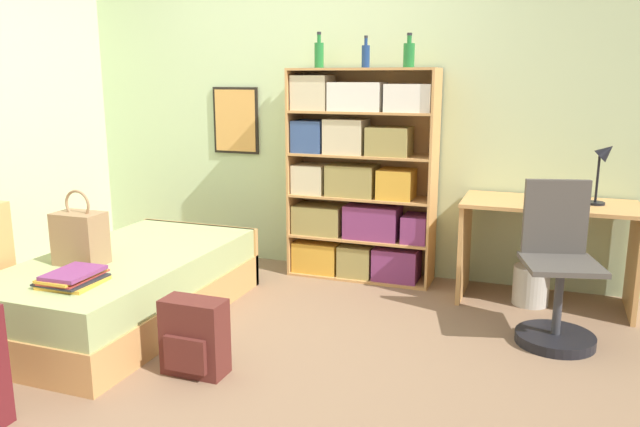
# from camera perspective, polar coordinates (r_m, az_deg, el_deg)

# --- Properties ---
(ground_plane) EXTENTS (14.00, 14.00, 0.00)m
(ground_plane) POSITION_cam_1_polar(r_m,az_deg,el_deg) (3.89, -9.40, -10.74)
(ground_plane) COLOR #84664C
(wall_back) EXTENTS (10.00, 0.09, 2.60)m
(wall_back) POSITION_cam_1_polar(r_m,az_deg,el_deg) (5.00, -1.00, 9.90)
(wall_back) COLOR beige
(wall_back) RESTS_ON ground_plane
(bed) EXTENTS (0.97, 1.82, 0.43)m
(bed) POSITION_cam_1_polar(r_m,az_deg,el_deg) (4.17, -17.11, -6.43)
(bed) COLOR tan
(bed) RESTS_ON ground_plane
(handbag) EXTENTS (0.29, 0.18, 0.45)m
(handbag) POSITION_cam_1_polar(r_m,az_deg,el_deg) (3.94, -21.08, -2.06)
(handbag) COLOR #93704C
(handbag) RESTS_ON bed
(book_stack_on_bed) EXTENTS (0.30, 0.35, 0.07)m
(book_stack_on_bed) POSITION_cam_1_polar(r_m,az_deg,el_deg) (3.61, -21.66, -5.47)
(book_stack_on_bed) COLOR gold
(book_stack_on_bed) RESTS_ON bed
(bookcase) EXTENTS (1.10, 0.33, 1.58)m
(bookcase) POSITION_cam_1_polar(r_m,az_deg,el_deg) (4.70, 3.40, 3.03)
(bookcase) COLOR tan
(bookcase) RESTS_ON ground_plane
(bottle_green) EXTENTS (0.07, 0.07, 0.26)m
(bottle_green) POSITION_cam_1_polar(r_m,az_deg,el_deg) (4.77, -0.09, 14.35)
(bottle_green) COLOR #1E6B2D
(bottle_green) RESTS_ON bookcase
(bottle_brown) EXTENTS (0.06, 0.06, 0.23)m
(bottle_brown) POSITION_cam_1_polar(r_m,az_deg,el_deg) (4.64, 4.20, 14.21)
(bottle_brown) COLOR navy
(bottle_brown) RESTS_ON bookcase
(bottle_clear) EXTENTS (0.08, 0.08, 0.23)m
(bottle_clear) POSITION_cam_1_polar(r_m,az_deg,el_deg) (4.51, 8.14, 14.21)
(bottle_clear) COLOR #1E6B2D
(bottle_clear) RESTS_ON bookcase
(desk) EXTENTS (1.12, 0.56, 0.70)m
(desk) POSITION_cam_1_polar(r_m,az_deg,el_deg) (4.45, 20.06, -1.73)
(desk) COLOR tan
(desk) RESTS_ON ground_plane
(desk_lamp) EXTENTS (0.17, 0.12, 0.42)m
(desk_lamp) POSITION_cam_1_polar(r_m,az_deg,el_deg) (4.40, 24.52, 4.32)
(desk_lamp) COLOR black
(desk_lamp) RESTS_ON desk
(desk_chair) EXTENTS (0.50, 0.50, 0.93)m
(desk_chair) POSITION_cam_1_polar(r_m,az_deg,el_deg) (3.89, 20.81, -6.56)
(desk_chair) COLOR black
(desk_chair) RESTS_ON ground_plane
(backpack) EXTENTS (0.33, 0.20, 0.40)m
(backpack) POSITION_cam_1_polar(r_m,az_deg,el_deg) (3.35, -11.43, -11.05)
(backpack) COLOR #56231E
(backpack) RESTS_ON ground_plane
(waste_bin) EXTENTS (0.24, 0.24, 0.27)m
(waste_bin) POSITION_cam_1_polar(r_m,az_deg,el_deg) (4.49, 18.72, -6.23)
(waste_bin) COLOR #B7B2A8
(waste_bin) RESTS_ON ground_plane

